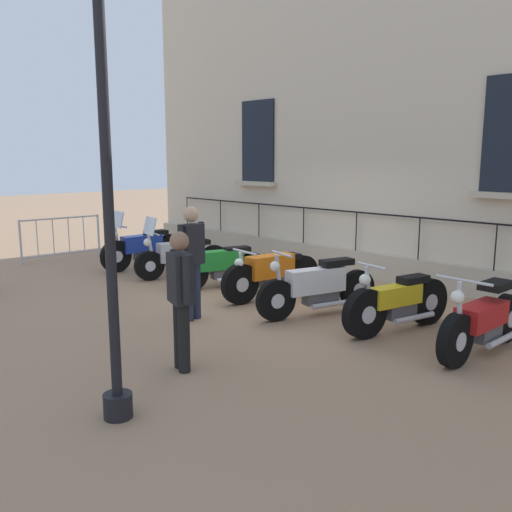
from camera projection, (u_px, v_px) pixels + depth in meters
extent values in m
plane|color=#9E7A5B|center=(271.00, 297.00, 9.76)|extent=(60.00, 60.00, 0.00)
cube|color=beige|center=(372.00, 111.00, 11.19)|extent=(0.60, 13.72, 6.83)
cube|color=#B1A48F|center=(356.00, 263.00, 11.49)|extent=(0.20, 13.72, 0.54)
cube|color=#BCAE97|center=(508.00, 196.00, 9.08)|extent=(0.24, 1.26, 0.10)
cube|color=black|center=(258.00, 141.00, 13.19)|extent=(0.06, 1.06, 1.93)
cube|color=#BCAE97|center=(256.00, 183.00, 13.31)|extent=(0.24, 1.26, 0.10)
cube|color=black|center=(357.00, 212.00, 11.27)|extent=(0.03, 11.52, 0.03)
cylinder|color=black|center=(187.00, 212.00, 15.38)|extent=(0.02, 0.02, 0.81)
cylinder|color=black|center=(221.00, 216.00, 14.37)|extent=(0.02, 0.02, 0.81)
cylinder|color=black|center=(259.00, 220.00, 13.36)|extent=(0.02, 0.02, 0.81)
cylinder|color=black|center=(304.00, 225.00, 12.35)|extent=(0.02, 0.02, 0.81)
cylinder|color=black|center=(356.00, 231.00, 11.34)|extent=(0.02, 0.02, 0.81)
cylinder|color=black|center=(419.00, 239.00, 10.33)|extent=(0.02, 0.02, 0.81)
cylinder|color=black|center=(495.00, 248.00, 9.32)|extent=(0.02, 0.02, 0.81)
cylinder|color=black|center=(116.00, 256.00, 11.80)|extent=(0.71, 0.15, 0.70)
cylinder|color=silver|center=(116.00, 256.00, 11.80)|extent=(0.25, 0.16, 0.25)
cylinder|color=black|center=(170.00, 249.00, 12.74)|extent=(0.71, 0.15, 0.70)
cylinder|color=silver|center=(170.00, 249.00, 12.74)|extent=(0.25, 0.16, 0.25)
cube|color=#1E389E|center=(142.00, 243.00, 12.20)|extent=(0.94, 0.33, 0.36)
cube|color=#4C4C51|center=(146.00, 254.00, 12.31)|extent=(0.56, 0.26, 0.25)
cube|color=black|center=(156.00, 233.00, 12.41)|extent=(0.53, 0.28, 0.10)
cylinder|color=silver|center=(117.00, 241.00, 11.78)|extent=(0.16, 0.07, 0.66)
cylinder|color=silver|center=(119.00, 226.00, 11.75)|extent=(0.06, 0.66, 0.04)
sphere|color=white|center=(114.00, 235.00, 11.70)|extent=(0.16, 0.16, 0.16)
cylinder|color=silver|center=(157.00, 259.00, 12.33)|extent=(0.84, 0.11, 0.08)
cube|color=silver|center=(116.00, 219.00, 11.69)|extent=(0.14, 0.54, 0.36)
cylinder|color=black|center=(149.00, 266.00, 11.03)|extent=(0.62, 0.28, 0.61)
cylinder|color=silver|center=(149.00, 266.00, 11.03)|extent=(0.24, 0.20, 0.21)
cylinder|color=black|center=(214.00, 259.00, 11.76)|extent=(0.62, 0.28, 0.61)
cylinder|color=silver|center=(214.00, 259.00, 11.76)|extent=(0.24, 0.20, 0.21)
cube|color=#B2B2BC|center=(180.00, 251.00, 11.33)|extent=(0.99, 0.53, 0.39)
cube|color=#4C4C51|center=(185.00, 263.00, 11.43)|extent=(0.61, 0.37, 0.21)
cube|color=black|center=(197.00, 242.00, 11.49)|extent=(0.58, 0.39, 0.10)
cylinder|color=silver|center=(151.00, 249.00, 11.00)|extent=(0.17, 0.10, 0.67)
cylinder|color=silver|center=(153.00, 233.00, 10.97)|extent=(0.20, 0.66, 0.04)
sphere|color=white|center=(147.00, 242.00, 10.94)|extent=(0.16, 0.16, 0.16)
cylinder|color=silver|center=(197.00, 269.00, 11.40)|extent=(0.84, 0.29, 0.08)
cube|color=silver|center=(150.00, 226.00, 10.91)|extent=(0.25, 0.56, 0.36)
cylinder|color=black|center=(192.00, 274.00, 10.21)|extent=(0.64, 0.35, 0.63)
cylinder|color=silver|center=(192.00, 274.00, 10.21)|extent=(0.26, 0.24, 0.22)
cylinder|color=black|center=(252.00, 268.00, 10.74)|extent=(0.64, 0.35, 0.63)
cylinder|color=silver|center=(252.00, 268.00, 10.74)|extent=(0.26, 0.24, 0.22)
cube|color=#1E842D|center=(220.00, 260.00, 10.41)|extent=(0.92, 0.54, 0.36)
cube|color=#4C4C51|center=(225.00, 272.00, 10.50)|extent=(0.57, 0.38, 0.22)
cube|color=black|center=(237.00, 249.00, 10.53)|extent=(0.54, 0.39, 0.10)
cylinder|color=silver|center=(194.00, 256.00, 10.17)|extent=(0.17, 0.11, 0.69)
cylinder|color=silver|center=(196.00, 238.00, 10.13)|extent=(0.23, 0.57, 0.04)
sphere|color=white|center=(190.00, 248.00, 10.11)|extent=(0.16, 0.16, 0.16)
cylinder|color=silver|center=(236.00, 279.00, 10.46)|extent=(0.77, 0.34, 0.08)
cylinder|color=black|center=(240.00, 284.00, 9.23)|extent=(0.71, 0.24, 0.70)
cylinder|color=silver|center=(240.00, 284.00, 9.23)|extent=(0.27, 0.19, 0.25)
cylinder|color=black|center=(302.00, 274.00, 10.03)|extent=(0.71, 0.24, 0.70)
cylinder|color=silver|center=(302.00, 274.00, 10.03)|extent=(0.27, 0.19, 0.25)
cube|color=orange|center=(270.00, 266.00, 9.56)|extent=(0.92, 0.44, 0.39)
cube|color=#4C4C51|center=(274.00, 280.00, 9.66)|extent=(0.56, 0.33, 0.25)
cube|color=black|center=(286.00, 257.00, 9.74)|extent=(0.53, 0.35, 0.10)
cylinder|color=silver|center=(243.00, 268.00, 9.21)|extent=(0.17, 0.08, 0.56)
cylinder|color=silver|center=(245.00, 252.00, 9.19)|extent=(0.14, 0.69, 0.04)
sphere|color=white|center=(239.00, 263.00, 9.15)|extent=(0.16, 0.16, 0.16)
cylinder|color=silver|center=(288.00, 288.00, 9.65)|extent=(0.80, 0.20, 0.08)
cylinder|color=black|center=(276.00, 300.00, 8.28)|extent=(0.65, 0.30, 0.65)
cylinder|color=silver|center=(276.00, 300.00, 8.28)|extent=(0.26, 0.20, 0.23)
cylinder|color=black|center=(357.00, 289.00, 8.99)|extent=(0.65, 0.30, 0.65)
cylinder|color=silver|center=(357.00, 289.00, 8.99)|extent=(0.26, 0.20, 0.23)
cube|color=silver|center=(316.00, 281.00, 8.57)|extent=(1.02, 0.53, 0.38)
cube|color=#4C4C51|center=(321.00, 296.00, 8.67)|extent=(0.63, 0.37, 0.23)
cube|color=black|center=(337.00, 262.00, 8.71)|extent=(0.60, 0.38, 0.10)
cylinder|color=silver|center=(279.00, 277.00, 8.24)|extent=(0.17, 0.10, 0.72)
cylinder|color=silver|center=(282.00, 254.00, 8.20)|extent=(0.20, 0.54, 0.04)
sphere|color=white|center=(275.00, 266.00, 8.18)|extent=(0.16, 0.16, 0.16)
cylinder|color=silver|center=(336.00, 304.00, 8.66)|extent=(0.88, 0.33, 0.08)
cylinder|color=black|center=(365.00, 314.00, 7.49)|extent=(0.72, 0.31, 0.70)
cylinder|color=silver|center=(365.00, 314.00, 7.49)|extent=(0.28, 0.23, 0.25)
cylinder|color=black|center=(427.00, 301.00, 8.14)|extent=(0.72, 0.31, 0.70)
cylinder|color=silver|center=(427.00, 301.00, 8.14)|extent=(0.28, 0.23, 0.25)
cube|color=gold|center=(395.00, 295.00, 7.75)|extent=(0.89, 0.43, 0.28)
cube|color=#4C4C51|center=(400.00, 309.00, 7.84)|extent=(0.54, 0.31, 0.25)
cube|color=black|center=(413.00, 279.00, 7.90)|extent=(0.52, 0.32, 0.10)
cylinder|color=silver|center=(368.00, 290.00, 7.45)|extent=(0.17, 0.09, 0.67)
cylinder|color=silver|center=(372.00, 266.00, 7.42)|extent=(0.16, 0.54, 0.04)
sphere|color=white|center=(365.00, 280.00, 7.39)|extent=(0.16, 0.16, 0.16)
cylinder|color=silver|center=(414.00, 318.00, 7.84)|extent=(0.77, 0.25, 0.08)
cylinder|color=black|center=(455.00, 340.00, 6.46)|extent=(0.66, 0.17, 0.66)
cylinder|color=silver|center=(455.00, 340.00, 6.46)|extent=(0.24, 0.17, 0.23)
cylinder|color=black|center=(506.00, 318.00, 7.36)|extent=(0.66, 0.17, 0.66)
cylinder|color=silver|center=(506.00, 318.00, 7.36)|extent=(0.24, 0.17, 0.23)
cube|color=red|center=(482.00, 315.00, 6.84)|extent=(0.87, 0.36, 0.29)
cube|color=#4C4C51|center=(484.00, 330.00, 6.95)|extent=(0.53, 0.28, 0.23)
cube|color=black|center=(496.00, 285.00, 7.02)|extent=(0.49, 0.31, 0.10)
cylinder|color=silver|center=(459.00, 311.00, 6.43)|extent=(0.16, 0.07, 0.73)
cylinder|color=silver|center=(464.00, 280.00, 6.40)|extent=(0.07, 0.70, 0.04)
sphere|color=white|center=(458.00, 297.00, 6.35)|extent=(0.16, 0.16, 0.16)
cylinder|color=silver|center=(503.00, 339.00, 6.95)|extent=(0.78, 0.11, 0.08)
cylinder|color=black|center=(118.00, 406.00, 5.23)|extent=(0.28, 0.28, 0.24)
cylinder|color=black|center=(106.00, 161.00, 4.81)|extent=(0.10, 0.10, 4.89)
cylinder|color=#B7B7BF|center=(98.00, 235.00, 13.85)|extent=(0.05, 0.05, 1.05)
cylinder|color=#B7B7BF|center=(21.00, 242.00, 12.63)|extent=(0.05, 0.05, 1.05)
cylinder|color=#B7B7BF|center=(60.00, 218.00, 13.15)|extent=(1.91, 0.19, 0.04)
cylinder|color=#B7B7BF|center=(62.00, 254.00, 13.31)|extent=(1.91, 0.19, 0.04)
cylinder|color=#B7B7BF|center=(84.00, 233.00, 13.59)|extent=(0.02, 0.02, 0.87)
cylinder|color=#B7B7BF|center=(69.00, 235.00, 13.35)|extent=(0.02, 0.02, 0.87)
cylinder|color=#B7B7BF|center=(53.00, 236.00, 13.11)|extent=(0.02, 0.02, 0.87)
cylinder|color=#B7B7BF|center=(37.00, 238.00, 12.86)|extent=(0.02, 0.02, 0.87)
cylinder|color=black|center=(184.00, 338.00, 6.29)|extent=(0.14, 0.14, 0.82)
cylinder|color=black|center=(180.00, 334.00, 6.43)|extent=(0.14, 0.14, 0.82)
cube|color=black|center=(180.00, 278.00, 6.24)|extent=(0.32, 0.41, 0.58)
sphere|color=#8C664C|center=(179.00, 241.00, 6.16)|extent=(0.22, 0.22, 0.22)
cylinder|color=black|center=(186.00, 279.00, 6.04)|extent=(0.09, 0.09, 0.55)
cylinder|color=black|center=(174.00, 272.00, 6.43)|extent=(0.09, 0.09, 0.55)
cylinder|color=#23283D|center=(196.00, 291.00, 8.41)|extent=(0.14, 0.14, 0.87)
cylinder|color=#23283D|center=(189.00, 293.00, 8.29)|extent=(0.14, 0.14, 0.87)
cube|color=black|center=(191.00, 244.00, 8.22)|extent=(0.39, 0.27, 0.62)
sphere|color=tan|center=(191.00, 214.00, 8.14)|extent=(0.24, 0.24, 0.24)
cylinder|color=black|center=(201.00, 241.00, 8.38)|extent=(0.09, 0.09, 0.58)
cylinder|color=black|center=(181.00, 244.00, 8.04)|extent=(0.09, 0.09, 0.58)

